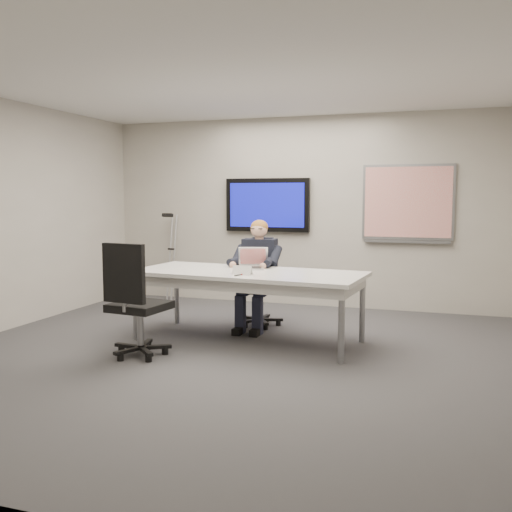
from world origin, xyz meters
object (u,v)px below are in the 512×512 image
(conference_table, at_px, (248,279))
(laptop, at_px, (251,263))
(office_chair_far, at_px, (261,299))
(seated_person, at_px, (255,286))
(office_chair_near, at_px, (137,322))

(conference_table, distance_m, laptop, 0.31)
(conference_table, height_order, laptop, laptop)
(office_chair_far, bearing_deg, seated_person, -102.68)
(conference_table, xyz_separation_m, seated_person, (-0.10, 0.57, -0.16))
(seated_person, bearing_deg, office_chair_near, -120.40)
(office_chair_far, distance_m, laptop, 0.76)
(conference_table, distance_m, office_chair_far, 0.91)
(office_chair_near, xyz_separation_m, laptop, (0.79, 1.24, 0.49))
(office_chair_far, relative_size, office_chair_near, 0.92)
(conference_table, relative_size, seated_person, 1.98)
(laptop, bearing_deg, seated_person, 81.20)
(seated_person, bearing_deg, conference_table, -84.62)
(office_chair_far, relative_size, seated_person, 0.80)
(seated_person, relative_size, laptop, 3.25)
(conference_table, distance_m, office_chair_near, 1.34)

